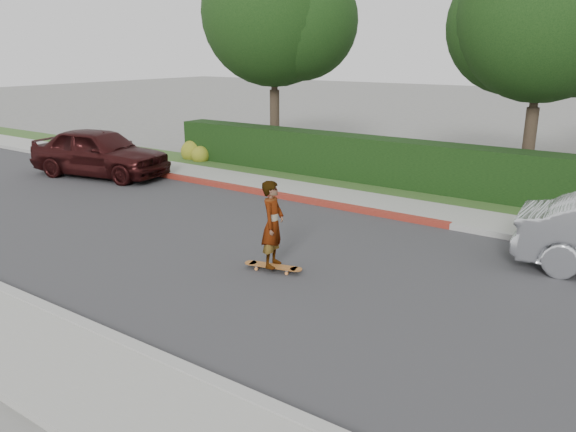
% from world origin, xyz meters
% --- Properties ---
extents(ground, '(120.00, 120.00, 0.00)m').
position_xyz_m(ground, '(0.00, 0.00, 0.00)').
color(ground, slate).
rests_on(ground, ground).
extents(road, '(60.00, 8.00, 0.01)m').
position_xyz_m(road, '(0.00, 0.00, 0.01)').
color(road, '#2D2D30').
rests_on(road, ground).
extents(curb_near, '(60.00, 0.20, 0.15)m').
position_xyz_m(curb_near, '(0.00, -4.10, 0.07)').
color(curb_near, '#9E9E99').
rests_on(curb_near, ground).
extents(sidewalk_near, '(60.00, 1.60, 0.12)m').
position_xyz_m(sidewalk_near, '(0.00, -5.00, 0.06)').
color(sidewalk_near, gray).
rests_on(sidewalk_near, ground).
extents(curb_far, '(60.00, 0.20, 0.15)m').
position_xyz_m(curb_far, '(0.00, 4.10, 0.07)').
color(curb_far, '#9E9E99').
rests_on(curb_far, ground).
extents(curb_red_section, '(12.00, 0.21, 0.15)m').
position_xyz_m(curb_red_section, '(-5.00, 4.10, 0.08)').
color(curb_red_section, maroon).
rests_on(curb_red_section, ground).
extents(sidewalk_far, '(60.00, 1.60, 0.12)m').
position_xyz_m(sidewalk_far, '(0.00, 5.00, 0.06)').
color(sidewalk_far, gray).
rests_on(sidewalk_far, ground).
extents(planting_strip, '(60.00, 1.60, 0.10)m').
position_xyz_m(planting_strip, '(0.00, 6.60, 0.05)').
color(planting_strip, '#2D4C1E').
rests_on(planting_strip, ground).
extents(hedge, '(15.00, 1.00, 1.50)m').
position_xyz_m(hedge, '(-3.00, 7.20, 0.75)').
color(hedge, black).
rests_on(hedge, ground).
extents(flowering_shrub, '(1.40, 1.00, 0.90)m').
position_xyz_m(flowering_shrub, '(-10.01, 6.74, 0.33)').
color(flowering_shrub, '#2D4C19').
rests_on(flowering_shrub, ground).
extents(tree_left, '(5.99, 5.21, 8.00)m').
position_xyz_m(tree_left, '(-7.51, 8.69, 5.26)').
color(tree_left, '#33261C').
rests_on(tree_left, ground).
extents(tree_center, '(5.66, 4.84, 7.44)m').
position_xyz_m(tree_center, '(1.49, 9.19, 4.90)').
color(tree_center, '#33261C').
rests_on(tree_center, ground).
extents(skateboard, '(1.20, 0.51, 0.11)m').
position_xyz_m(skateboard, '(-0.88, -0.51, 0.10)').
color(skateboard, orange).
rests_on(skateboard, ground).
extents(skateboarder, '(0.56, 0.70, 1.68)m').
position_xyz_m(skateboarder, '(-0.88, -0.51, 0.96)').
color(skateboarder, white).
rests_on(skateboarder, skateboard).
extents(car_maroon, '(5.13, 2.89, 1.65)m').
position_xyz_m(car_maroon, '(-10.75, 2.99, 0.82)').
color(car_maroon, black).
rests_on(car_maroon, ground).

